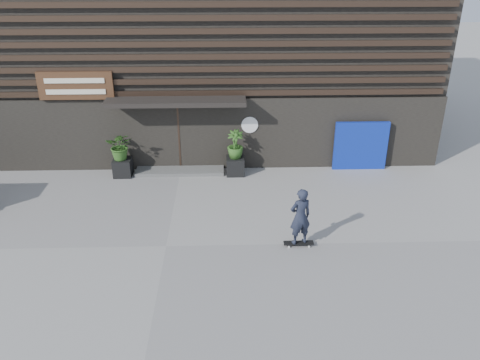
{
  "coord_description": "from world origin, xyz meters",
  "views": [
    {
      "loc": [
        1.59,
        -10.78,
        7.07
      ],
      "look_at": [
        1.97,
        1.63,
        1.1
      ],
      "focal_mm": 36.67,
      "sensor_mm": 36.0,
      "label": 1
    }
  ],
  "objects_px": {
    "blue_tarp": "(361,146)",
    "skateboarder": "(300,217)",
    "planter_pot_left": "(123,167)",
    "planter_pot_right": "(235,166)"
  },
  "relations": [
    {
      "from": "planter_pot_left",
      "to": "blue_tarp",
      "type": "distance_m",
      "value": 8.13
    },
    {
      "from": "planter_pot_right",
      "to": "blue_tarp",
      "type": "distance_m",
      "value": 4.35
    },
    {
      "from": "planter_pot_left",
      "to": "skateboarder",
      "type": "height_order",
      "value": "skateboarder"
    },
    {
      "from": "planter_pot_right",
      "to": "blue_tarp",
      "type": "bearing_deg",
      "value": 3.99
    },
    {
      "from": "blue_tarp",
      "to": "skateboarder",
      "type": "bearing_deg",
      "value": -119.89
    },
    {
      "from": "planter_pot_left",
      "to": "blue_tarp",
      "type": "xyz_separation_m",
      "value": [
        8.11,
        0.3,
        0.56
      ]
    },
    {
      "from": "blue_tarp",
      "to": "skateboarder",
      "type": "xyz_separation_m",
      "value": [
        -2.76,
        -4.78,
        0.01
      ]
    },
    {
      "from": "planter_pot_right",
      "to": "skateboarder",
      "type": "xyz_separation_m",
      "value": [
        1.55,
        -4.48,
        0.56
      ]
    },
    {
      "from": "planter_pot_left",
      "to": "skateboarder",
      "type": "xyz_separation_m",
      "value": [
        5.35,
        -4.48,
        0.56
      ]
    },
    {
      "from": "planter_pot_left",
      "to": "planter_pot_right",
      "type": "xyz_separation_m",
      "value": [
        3.8,
        0.0,
        0.0
      ]
    }
  ]
}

